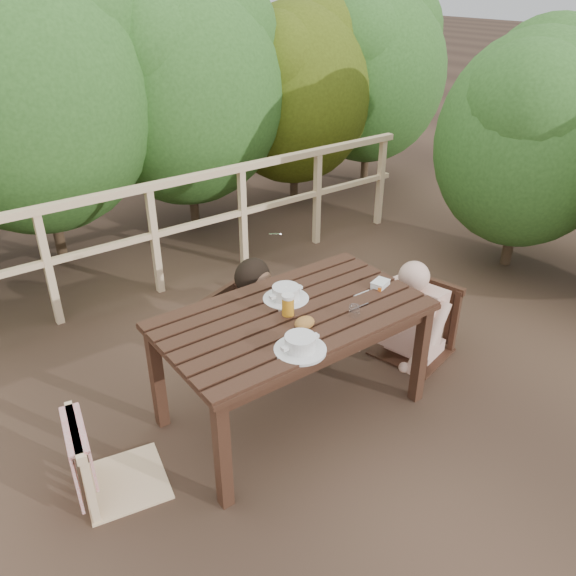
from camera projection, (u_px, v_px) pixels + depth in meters
ground at (292, 410)px, 3.80m from camera, size 60.00×60.00×0.00m
table at (293, 364)px, 3.62m from camera, size 1.61×0.90×0.74m
chair_left at (114, 420)px, 3.04m from camera, size 0.54×0.54×0.93m
chair_far at (238, 302)px, 4.16m from camera, size 0.56×0.56×0.88m
chair_right at (418, 294)px, 4.13m from camera, size 0.61×0.61×1.02m
woman at (235, 279)px, 4.09m from camera, size 0.68×0.75×1.24m
diner_right at (424, 274)px, 4.07m from camera, size 0.77×0.68×1.33m
railing at (155, 240)px, 4.97m from camera, size 5.60×0.10×1.01m
hedge_row at (122, 49)px, 5.34m from camera, size 6.60×1.60×3.80m
soup_near at (300, 344)px, 3.08m from camera, size 0.29×0.29×0.10m
soup_far at (286, 294)px, 3.56m from camera, size 0.29×0.29×0.10m
bread_roll at (305, 323)px, 3.28m from camera, size 0.13×0.10×0.07m
beer_glass at (288, 306)px, 3.38m from camera, size 0.08×0.08×0.15m
tumbler at (354, 312)px, 3.38m from camera, size 0.07×0.07×0.08m
butter_tub at (380, 285)px, 3.71m from camera, size 0.14×0.12×0.05m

